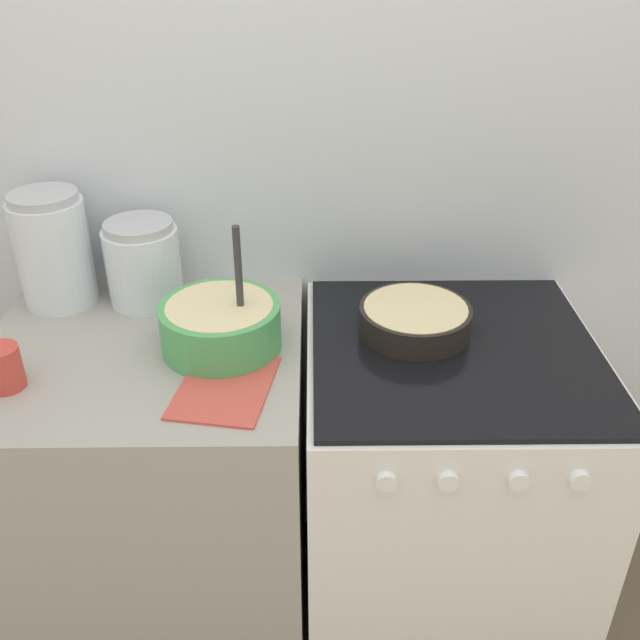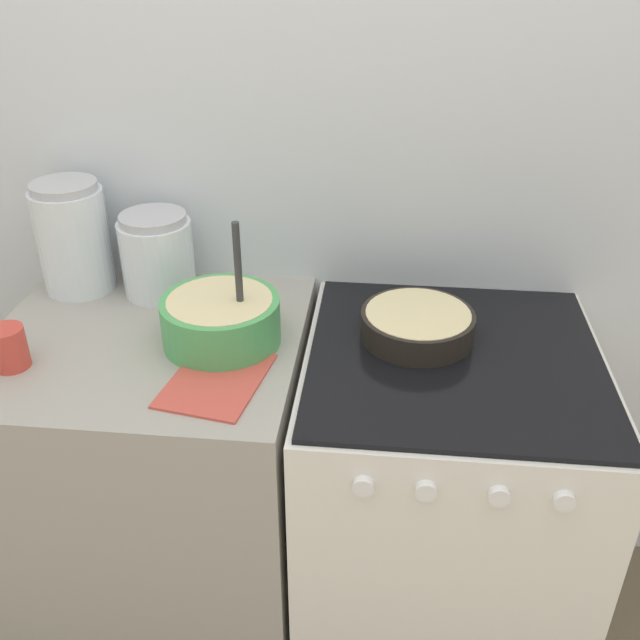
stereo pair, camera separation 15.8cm
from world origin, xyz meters
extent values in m
cube|color=silver|center=(0.00, 0.69, 1.20)|extent=(4.42, 0.05, 2.40)
cube|color=#9E998E|center=(-0.35, 0.33, 0.44)|extent=(0.71, 0.67, 0.88)
cube|color=white|center=(0.34, 0.33, 0.43)|extent=(0.66, 0.67, 0.87)
cube|color=black|center=(0.34, 0.33, 0.88)|extent=(0.63, 0.64, 0.01)
cylinder|color=white|center=(0.16, -0.01, 0.80)|extent=(0.04, 0.02, 0.04)
cylinder|color=white|center=(0.28, -0.01, 0.80)|extent=(0.04, 0.02, 0.04)
cylinder|color=white|center=(0.41, -0.01, 0.80)|extent=(0.04, 0.02, 0.04)
cylinder|color=white|center=(0.52, -0.01, 0.80)|extent=(0.04, 0.02, 0.04)
cylinder|color=#4CA559|center=(-0.17, 0.33, 0.93)|extent=(0.26, 0.26, 0.11)
cylinder|color=beige|center=(-0.17, 0.33, 0.96)|extent=(0.23, 0.23, 0.06)
cylinder|color=#333333|center=(-0.13, 0.33, 1.04)|extent=(0.02, 0.02, 0.27)
cylinder|color=black|center=(0.26, 0.40, 0.91)|extent=(0.25, 0.25, 0.06)
cylinder|color=beige|center=(0.26, 0.40, 0.92)|extent=(0.23, 0.23, 0.05)
cylinder|color=silver|center=(-0.59, 0.56, 1.01)|extent=(0.18, 0.18, 0.26)
cylinder|color=white|center=(-0.59, 0.56, 0.96)|extent=(0.15, 0.15, 0.15)
cylinder|color=#B2B2B7|center=(-0.59, 0.56, 1.15)|extent=(0.16, 0.16, 0.02)
cylinder|color=silver|center=(-0.38, 0.56, 0.97)|extent=(0.18, 0.18, 0.19)
cylinder|color=silver|center=(-0.38, 0.56, 0.94)|extent=(0.16, 0.16, 0.11)
cylinder|color=#B2B2B7|center=(-0.38, 0.56, 1.08)|extent=(0.16, 0.16, 0.02)
cylinder|color=#CC3F33|center=(-0.59, 0.19, 0.93)|extent=(0.08, 0.08, 0.09)
cube|color=#CC4C3F|center=(-0.15, 0.18, 0.88)|extent=(0.22, 0.27, 0.01)
camera|label=1|loc=(0.03, -1.00, 1.73)|focal=40.00mm
camera|label=2|loc=(0.19, -0.99, 1.73)|focal=40.00mm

